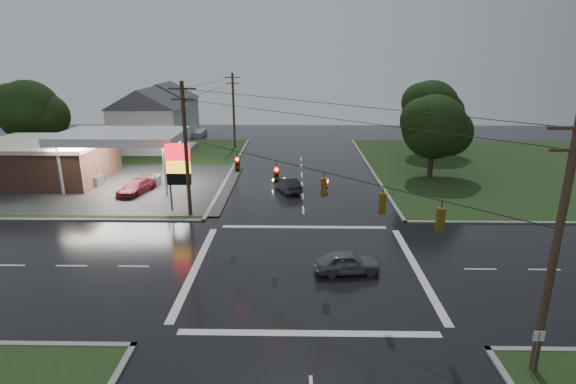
{
  "coord_description": "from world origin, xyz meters",
  "views": [
    {
      "loc": [
        -0.67,
        -25.78,
        12.95
      ],
      "look_at": [
        -1.25,
        6.56,
        3.0
      ],
      "focal_mm": 28.0,
      "sensor_mm": 36.0,
      "label": 1
    }
  ],
  "objects_px": {
    "car_crossing": "(347,262)",
    "gas_station": "(57,158)",
    "utility_pole_nw": "(186,148)",
    "house_near": "(149,119)",
    "tree_ne_near": "(435,127)",
    "utility_pole_se": "(556,248)",
    "tree_nw_behind": "(30,111)",
    "tree_ne_far": "(432,108)",
    "car_pump": "(136,187)",
    "utility_pole_n": "(234,110)",
    "pylon_sign": "(178,166)",
    "house_far": "(166,109)",
    "car_north": "(287,184)"
  },
  "relations": [
    {
      "from": "pylon_sign",
      "to": "house_near",
      "type": "xyz_separation_m",
      "value": [
        -10.45,
        25.5,
        0.39
      ]
    },
    {
      "from": "pylon_sign",
      "to": "utility_pole_se",
      "type": "xyz_separation_m",
      "value": [
        20.0,
        -20.0,
        1.71
      ]
    },
    {
      "from": "gas_station",
      "to": "house_near",
      "type": "relative_size",
      "value": 2.37
    },
    {
      "from": "pylon_sign",
      "to": "tree_nw_behind",
      "type": "relative_size",
      "value": 0.6
    },
    {
      "from": "house_near",
      "to": "car_crossing",
      "type": "bearing_deg",
      "value": -57.29
    },
    {
      "from": "utility_pole_nw",
      "to": "tree_ne_near",
      "type": "bearing_deg",
      "value": 27.86
    },
    {
      "from": "pylon_sign",
      "to": "utility_pole_n",
      "type": "xyz_separation_m",
      "value": [
        1.0,
        27.5,
        1.46
      ]
    },
    {
      "from": "house_near",
      "to": "tree_ne_far",
      "type": "xyz_separation_m",
      "value": [
        38.1,
        -2.01,
        1.77
      ]
    },
    {
      "from": "tree_nw_behind",
      "to": "tree_ne_far",
      "type": "distance_m",
      "value": 51.15
    },
    {
      "from": "utility_pole_se",
      "to": "house_far",
      "type": "bearing_deg",
      "value": 118.68
    },
    {
      "from": "gas_station",
      "to": "pylon_sign",
      "type": "relative_size",
      "value": 4.37
    },
    {
      "from": "house_near",
      "to": "utility_pole_nw",
      "type": "bearing_deg",
      "value": -66.63
    },
    {
      "from": "utility_pole_nw",
      "to": "tree_ne_near",
      "type": "height_order",
      "value": "utility_pole_nw"
    },
    {
      "from": "house_far",
      "to": "car_north",
      "type": "height_order",
      "value": "house_far"
    },
    {
      "from": "utility_pole_nw",
      "to": "house_near",
      "type": "xyz_separation_m",
      "value": [
        -11.45,
        26.5,
        -1.32
      ]
    },
    {
      "from": "utility_pole_n",
      "to": "car_north",
      "type": "height_order",
      "value": "utility_pole_n"
    },
    {
      "from": "car_north",
      "to": "car_pump",
      "type": "distance_m",
      "value": 14.61
    },
    {
      "from": "tree_ne_far",
      "to": "car_crossing",
      "type": "xyz_separation_m",
      "value": [
        -14.62,
        -34.56,
        -5.49
      ]
    },
    {
      "from": "gas_station",
      "to": "car_pump",
      "type": "xyz_separation_m",
      "value": [
        9.62,
        -4.32,
        -1.85
      ]
    },
    {
      "from": "car_pump",
      "to": "house_far",
      "type": "bearing_deg",
      "value": 115.69
    },
    {
      "from": "car_crossing",
      "to": "gas_station",
      "type": "bearing_deg",
      "value": 47.89
    },
    {
      "from": "pylon_sign",
      "to": "tree_ne_far",
      "type": "xyz_separation_m",
      "value": [
        27.65,
        23.49,
        2.17
      ]
    },
    {
      "from": "utility_pole_se",
      "to": "car_pump",
      "type": "xyz_separation_m",
      "value": [
        -25.55,
        24.88,
        -5.03
      ]
    },
    {
      "from": "utility_pole_se",
      "to": "car_crossing",
      "type": "distance_m",
      "value": 12.4
    },
    {
      "from": "house_far",
      "to": "tree_ne_far",
      "type": "xyz_separation_m",
      "value": [
        39.1,
        -14.01,
        1.77
      ]
    },
    {
      "from": "tree_nw_behind",
      "to": "tree_ne_far",
      "type": "xyz_separation_m",
      "value": [
        50.99,
        4.0,
        -0.0
      ]
    },
    {
      "from": "car_pump",
      "to": "utility_pole_nw",
      "type": "bearing_deg",
      "value": -26.47
    },
    {
      "from": "gas_station",
      "to": "car_crossing",
      "type": "distance_m",
      "value": 34.78
    },
    {
      "from": "house_near",
      "to": "tree_ne_far",
      "type": "relative_size",
      "value": 1.13
    },
    {
      "from": "utility_pole_n",
      "to": "car_crossing",
      "type": "height_order",
      "value": "utility_pole_n"
    },
    {
      "from": "gas_station",
      "to": "car_pump",
      "type": "bearing_deg",
      "value": -24.17
    },
    {
      "from": "gas_station",
      "to": "utility_pole_nw",
      "type": "height_order",
      "value": "utility_pole_nw"
    },
    {
      "from": "house_near",
      "to": "car_pump",
      "type": "relative_size",
      "value": 2.31
    },
    {
      "from": "utility_pole_nw",
      "to": "house_far",
      "type": "bearing_deg",
      "value": 107.92
    },
    {
      "from": "utility_pole_se",
      "to": "tree_nw_behind",
      "type": "distance_m",
      "value": 58.64
    },
    {
      "from": "tree_ne_near",
      "to": "utility_pole_se",
      "type": "bearing_deg",
      "value": -98.38
    },
    {
      "from": "pylon_sign",
      "to": "tree_ne_near",
      "type": "xyz_separation_m",
      "value": [
        24.64,
        11.49,
        1.55
      ]
    },
    {
      "from": "utility_pole_se",
      "to": "car_pump",
      "type": "height_order",
      "value": "utility_pole_se"
    },
    {
      "from": "utility_pole_n",
      "to": "house_far",
      "type": "bearing_deg",
      "value": 141.23
    },
    {
      "from": "tree_nw_behind",
      "to": "tree_ne_near",
      "type": "bearing_deg",
      "value": -9.47
    },
    {
      "from": "gas_station",
      "to": "car_pump",
      "type": "height_order",
      "value": "gas_station"
    },
    {
      "from": "pylon_sign",
      "to": "utility_pole_se",
      "type": "distance_m",
      "value": 28.34
    },
    {
      "from": "utility_pole_n",
      "to": "car_north",
      "type": "relative_size",
      "value": 2.51
    },
    {
      "from": "pylon_sign",
      "to": "utility_pole_nw",
      "type": "distance_m",
      "value": 2.22
    },
    {
      "from": "house_near",
      "to": "tree_nw_behind",
      "type": "relative_size",
      "value": 1.1
    },
    {
      "from": "tree_ne_near",
      "to": "car_crossing",
      "type": "distance_m",
      "value": 25.84
    },
    {
      "from": "car_pump",
      "to": "tree_ne_near",
      "type": "bearing_deg",
      "value": 27.79
    },
    {
      "from": "tree_ne_near",
      "to": "house_near",
      "type": "bearing_deg",
      "value": 158.24
    },
    {
      "from": "gas_station",
      "to": "tree_ne_near",
      "type": "xyz_separation_m",
      "value": [
        39.82,
        2.29,
        3.01
      ]
    },
    {
      "from": "tree_ne_near",
      "to": "tree_ne_far",
      "type": "distance_m",
      "value": 12.39
    }
  ]
}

